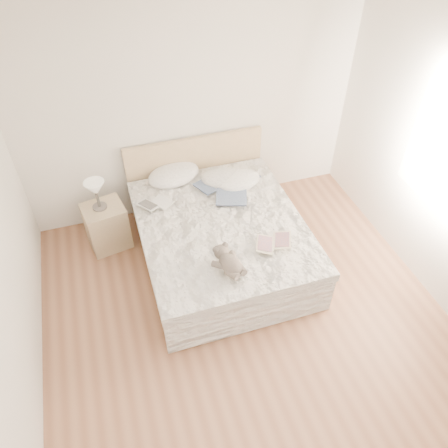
{
  "coord_description": "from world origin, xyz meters",
  "views": [
    {
      "loc": [
        -1.01,
        -2.17,
        3.75
      ],
      "look_at": [
        0.01,
        1.05,
        0.62
      ],
      "focal_mm": 35.0,
      "sensor_mm": 36.0,
      "label": 1
    }
  ],
  "objects_px": {
    "photo_book": "(155,204)",
    "teddy_bear": "(230,269)",
    "nightstand": "(107,226)",
    "table_lamp": "(95,190)",
    "childrens_book": "(274,243)",
    "bed": "(219,236)"
  },
  "relations": [
    {
      "from": "table_lamp",
      "to": "photo_book",
      "type": "distance_m",
      "value": 0.66
    },
    {
      "from": "childrens_book",
      "to": "bed",
      "type": "bearing_deg",
      "value": 149.03
    },
    {
      "from": "bed",
      "to": "childrens_book",
      "type": "xyz_separation_m",
      "value": [
        0.4,
        -0.57,
        0.32
      ]
    },
    {
      "from": "nightstand",
      "to": "table_lamp",
      "type": "xyz_separation_m",
      "value": [
        -0.02,
        0.01,
        0.53
      ]
    },
    {
      "from": "table_lamp",
      "to": "childrens_book",
      "type": "distance_m",
      "value": 2.0
    },
    {
      "from": "nightstand",
      "to": "childrens_book",
      "type": "height_order",
      "value": "childrens_book"
    },
    {
      "from": "bed",
      "to": "nightstand",
      "type": "relative_size",
      "value": 3.83
    },
    {
      "from": "nightstand",
      "to": "childrens_book",
      "type": "distance_m",
      "value": 2.0
    },
    {
      "from": "bed",
      "to": "table_lamp",
      "type": "xyz_separation_m",
      "value": [
        -1.21,
        0.61,
        0.51
      ]
    },
    {
      "from": "bed",
      "to": "photo_book",
      "type": "height_order",
      "value": "bed"
    },
    {
      "from": "nightstand",
      "to": "photo_book",
      "type": "bearing_deg",
      "value": -19.74
    },
    {
      "from": "bed",
      "to": "nightstand",
      "type": "bearing_deg",
      "value": 153.6
    },
    {
      "from": "table_lamp",
      "to": "childrens_book",
      "type": "bearing_deg",
      "value": -35.99
    },
    {
      "from": "bed",
      "to": "childrens_book",
      "type": "relative_size",
      "value": 5.7
    },
    {
      "from": "nightstand",
      "to": "teddy_bear",
      "type": "distance_m",
      "value": 1.77
    },
    {
      "from": "photo_book",
      "to": "teddy_bear",
      "type": "distance_m",
      "value": 1.26
    },
    {
      "from": "bed",
      "to": "teddy_bear",
      "type": "relative_size",
      "value": 6.23
    },
    {
      "from": "photo_book",
      "to": "childrens_book",
      "type": "xyz_separation_m",
      "value": [
        1.02,
        -0.95,
        0.0
      ]
    },
    {
      "from": "nightstand",
      "to": "bed",
      "type": "bearing_deg",
      "value": -26.4
    },
    {
      "from": "nightstand",
      "to": "teddy_bear",
      "type": "bearing_deg",
      "value": -52.27
    },
    {
      "from": "teddy_bear",
      "to": "photo_book",
      "type": "bearing_deg",
      "value": 92.69
    },
    {
      "from": "photo_book",
      "to": "teddy_bear",
      "type": "height_order",
      "value": "teddy_bear"
    }
  ]
}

